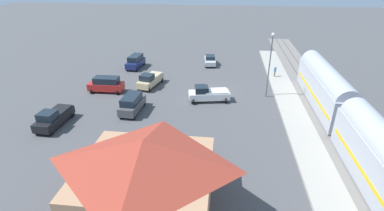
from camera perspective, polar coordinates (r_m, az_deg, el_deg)
ground_plane at (r=41.94m, az=4.31°, el=2.37°), size 200.00×200.00×0.00m
railway_track at (r=43.75m, az=22.95°, el=1.46°), size 4.80×70.00×0.30m
platform at (r=42.74m, az=17.83°, el=1.83°), size 3.20×46.00×0.30m
passenger_train at (r=33.37m, az=28.26°, el=-1.86°), size 2.93×33.29×4.98m
station_building at (r=22.04m, az=-9.06°, el=-12.76°), size 10.29×9.41×5.76m
pedestrian_on_platform at (r=48.97m, az=15.84°, el=6.54°), size 0.36×0.36×1.71m
suv_navy at (r=53.22m, az=-10.94°, el=8.42°), size 2.38×5.05×2.22m
pickup_tan at (r=44.46m, az=-8.15°, el=5.00°), size 3.15×5.71×2.14m
suv_charcoal at (r=36.85m, az=-11.58°, el=0.41°), size 2.22×5.00×2.22m
suv_red at (r=43.71m, az=-16.35°, el=3.99°), size 4.92×2.44×2.22m
sedan_silver at (r=54.03m, az=3.53°, el=8.80°), size 2.33×4.68×1.74m
pickup_white at (r=39.14m, az=3.19°, el=2.28°), size 5.67×3.26×2.14m
pickup_black at (r=36.56m, az=-25.32°, el=-2.12°), size 2.23×5.49×2.14m
light_pole_near_platform at (r=40.22m, az=14.97°, el=8.80°), size 0.44×0.44×8.81m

